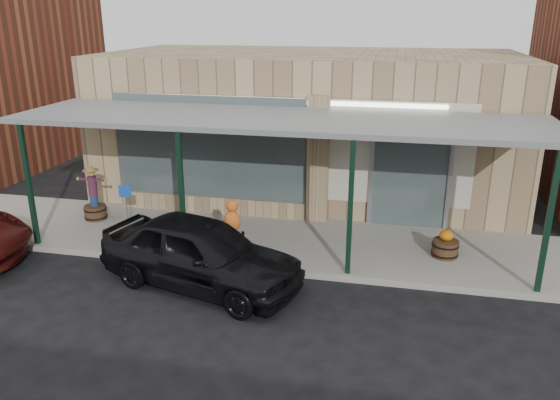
% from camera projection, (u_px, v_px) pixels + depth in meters
% --- Properties ---
extents(ground, '(120.00, 120.00, 0.00)m').
position_uv_depth(ground, '(236.00, 323.00, 9.83)').
color(ground, black).
rests_on(ground, ground).
extents(sidewalk, '(40.00, 3.20, 0.15)m').
position_uv_depth(sidewalk, '(278.00, 242.00, 13.13)').
color(sidewalk, gray).
rests_on(sidewalk, ground).
extents(storefront, '(12.00, 6.25, 4.20)m').
position_uv_depth(storefront, '(310.00, 123.00, 16.69)').
color(storefront, tan).
rests_on(storefront, ground).
extents(awning, '(12.00, 3.00, 3.04)m').
position_uv_depth(awning, '(278.00, 121.00, 12.14)').
color(awning, slate).
rests_on(awning, ground).
extents(block_buildings_near, '(61.00, 8.00, 8.00)m').
position_uv_depth(block_buildings_near, '(381.00, 66.00, 16.71)').
color(block_buildings_near, brown).
rests_on(block_buildings_near, ground).
extents(barrel_scarecrow, '(0.88, 0.57, 1.45)m').
position_uv_depth(barrel_scarecrow, '(94.00, 201.00, 14.24)').
color(barrel_scarecrow, '#513320').
rests_on(barrel_scarecrow, sidewalk).
extents(barrel_pumpkin, '(0.75, 0.75, 0.68)m').
position_uv_depth(barrel_pumpkin, '(445.00, 246.00, 12.11)').
color(barrel_pumpkin, '#513320').
rests_on(barrel_pumpkin, sidewalk).
extents(handicap_sign, '(0.27, 0.13, 1.37)m').
position_uv_depth(handicap_sign, '(126.00, 205.00, 12.77)').
color(handicap_sign, gray).
rests_on(handicap_sign, sidewalk).
extents(parked_sedan, '(4.56, 2.79, 1.59)m').
position_uv_depth(parked_sedan, '(201.00, 252.00, 10.99)').
color(parked_sedan, black).
rests_on(parked_sedan, ground).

